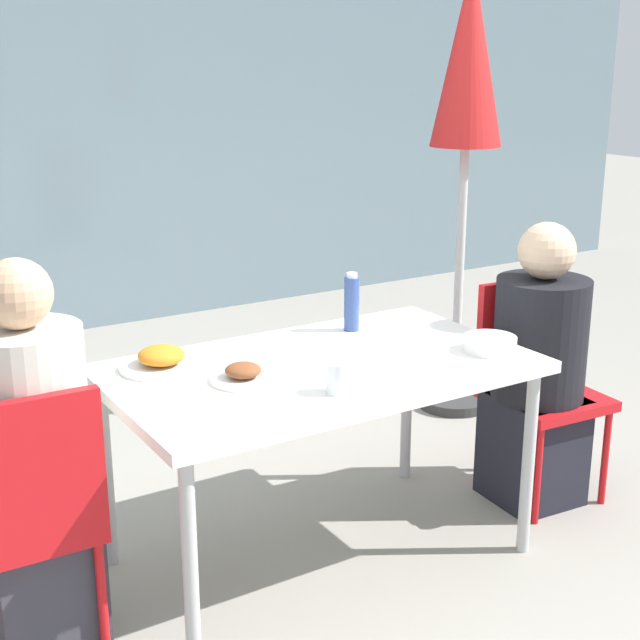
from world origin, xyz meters
TOP-DOWN VIEW (x-y plane):
  - ground_plane at (0.00, 0.00)m, footprint 24.00×24.00m
  - building_facade at (0.00, 3.26)m, footprint 10.00×0.20m
  - dining_table at (0.00, 0.00)m, footprint 1.39×0.82m
  - chair_left at (-1.00, -0.06)m, footprint 0.41×0.41m
  - person_left at (-0.95, 0.02)m, footprint 0.33×0.33m
  - chair_right at (1.00, 0.01)m, footprint 0.43×0.43m
  - person_right at (0.95, -0.07)m, footprint 0.35×0.35m
  - closed_umbrella at (1.33, 0.86)m, footprint 0.36×0.36m
  - plate_0 at (-0.46, 0.23)m, footprint 0.28×0.28m
  - plate_1 at (-0.29, -0.02)m, footprint 0.21×0.21m
  - bottle at (0.30, 0.26)m, footprint 0.06×0.06m
  - drinking_cup at (-0.10, -0.26)m, footprint 0.07×0.07m
  - salad_bowl at (0.57, -0.20)m, footprint 0.18×0.18m

SIDE VIEW (x-z plane):
  - ground_plane at x=0.00m, z-range 0.00..0.00m
  - chair_left at x=-1.00m, z-range 0.07..0.92m
  - chair_right at x=1.00m, z-range 0.07..0.92m
  - person_right at x=0.95m, z-range -0.04..1.08m
  - person_left at x=-0.95m, z-range -0.03..1.15m
  - dining_table at x=0.00m, z-range 0.30..1.02m
  - plate_1 at x=-0.29m, z-range 0.71..0.77m
  - salad_bowl at x=0.57m, z-range 0.72..0.77m
  - plate_0 at x=-0.46m, z-range 0.71..0.79m
  - drinking_cup at x=-0.10m, z-range 0.72..0.82m
  - bottle at x=0.30m, z-range 0.72..0.94m
  - building_facade at x=0.00m, z-range 0.00..3.00m
  - closed_umbrella at x=1.33m, z-range 0.52..2.66m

